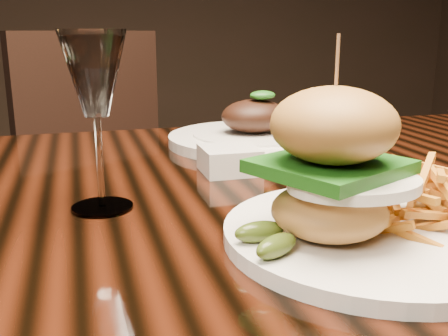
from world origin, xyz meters
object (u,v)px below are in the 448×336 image
object	(u,v)px
burger_plate	(370,194)
far_dish	(254,134)
dining_table	(223,241)
wine_glass	(95,80)
chair_far	(111,175)

from	to	relation	value
burger_plate	far_dish	world-z (taller)	burger_plate
dining_table	far_dish	distance (m)	0.29
wine_glass	far_dish	distance (m)	0.43
burger_plate	wine_glass	size ratio (longest dim) A/B	1.46
wine_glass	chair_far	world-z (taller)	wine_glass
chair_far	wine_glass	bearing A→B (deg)	-117.75
dining_table	chair_far	size ratio (longest dim) A/B	1.68
wine_glass	chair_far	bearing A→B (deg)	86.14
burger_plate	far_dish	xyz separation A→B (m)	(0.04, 0.46, -0.03)
chair_far	dining_table	bearing A→B (deg)	-107.71
wine_glass	far_dish	xyz separation A→B (m)	(0.28, 0.29, -0.13)
dining_table	chair_far	world-z (taller)	chair_far
wine_glass	far_dish	size ratio (longest dim) A/B	0.65
wine_glass	chair_far	size ratio (longest dim) A/B	0.21
dining_table	chair_far	distance (m)	0.90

